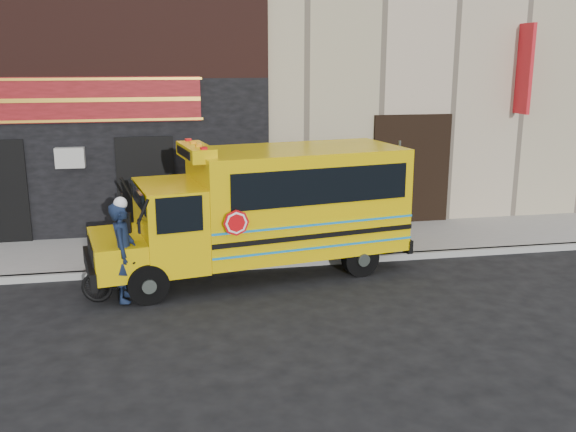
% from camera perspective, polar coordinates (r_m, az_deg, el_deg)
% --- Properties ---
extents(ground, '(120.00, 120.00, 0.00)m').
position_cam_1_polar(ground, '(12.38, 2.37, -8.20)').
color(ground, black).
rests_on(ground, ground).
extents(curb, '(40.00, 0.20, 0.15)m').
position_cam_1_polar(curb, '(14.75, 0.08, -4.19)').
color(curb, '#969691').
rests_on(curb, ground).
extents(sidewalk, '(40.00, 3.00, 0.15)m').
position_cam_1_polar(sidewalk, '(16.16, -0.92, -2.56)').
color(sidewalk, gray).
rests_on(sidewalk, ground).
extents(building, '(20.00, 10.70, 12.00)m').
position_cam_1_polar(building, '(21.82, -4.10, 17.75)').
color(building, tan).
rests_on(building, sidewalk).
extents(school_bus, '(7.17, 3.31, 2.92)m').
position_cam_1_polar(school_bus, '(13.98, -1.69, 0.89)').
color(school_bus, black).
rests_on(school_bus, ground).
extents(sign_pole, '(0.12, 0.23, 2.79)m').
position_cam_1_polar(sign_pole, '(15.27, 9.71, 1.98)').
color(sign_pole, '#404842').
rests_on(sign_pole, ground).
extents(bicycle, '(1.63, 0.75, 0.95)m').
position_cam_1_polar(bicycle, '(12.90, -14.62, -5.48)').
color(bicycle, black).
rests_on(bicycle, ground).
extents(cyclist, '(0.54, 0.76, 1.95)m').
position_cam_1_polar(cyclist, '(12.74, -14.40, -3.34)').
color(cyclist, black).
rests_on(cyclist, ground).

